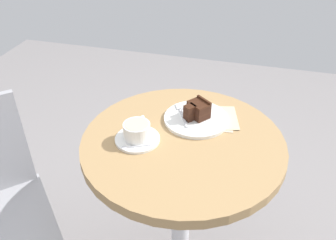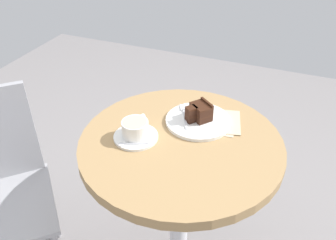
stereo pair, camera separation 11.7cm
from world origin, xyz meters
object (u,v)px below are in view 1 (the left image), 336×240
at_px(cake_plate, 196,119).
at_px(cake_slice, 198,110).
at_px(napkin, 213,118).
at_px(coffee_cup, 137,130).
at_px(teaspoon, 132,147).
at_px(fork, 181,112).
at_px(saucer, 137,139).

relative_size(cake_plate, cake_slice, 2.43).
distance_m(cake_slice, napkin, 0.07).
xyz_separation_m(coffee_cup, teaspoon, (-0.05, -0.00, -0.03)).
relative_size(fork, napkin, 0.74).
relative_size(cake_slice, fork, 0.64).
bearing_deg(napkin, cake_plate, 117.16).
relative_size(saucer, fork, 1.01).
distance_m(saucer, fork, 0.20).
height_order(teaspoon, napkin, teaspoon).
xyz_separation_m(coffee_cup, cake_slice, (0.16, -0.16, 0.00)).
distance_m(saucer, cake_slice, 0.24).
relative_size(coffee_cup, napkin, 0.60).
relative_size(teaspoon, napkin, 0.45).
bearing_deg(cake_slice, cake_plate, 152.09).
height_order(cake_plate, fork, fork).
bearing_deg(napkin, teaspoon, 137.72).
bearing_deg(teaspoon, saucer, -115.39).
distance_m(saucer, coffee_cup, 0.03).
distance_m(coffee_cup, cake_slice, 0.23).
height_order(coffee_cup, cake_slice, cake_slice).
xyz_separation_m(saucer, cake_slice, (0.16, -0.16, 0.04)).
bearing_deg(fork, saucer, 124.40).
bearing_deg(saucer, coffee_cup, -3.63).
xyz_separation_m(saucer, cake_plate, (0.16, -0.16, 0.00)).
bearing_deg(coffee_cup, napkin, -49.13).
distance_m(coffee_cup, fork, 0.20).
relative_size(cake_plate, napkin, 1.16).
bearing_deg(cake_slice, napkin, -65.65).
height_order(saucer, teaspoon, teaspoon).
relative_size(teaspoon, cake_slice, 0.95).
distance_m(saucer, cake_plate, 0.23).
bearing_deg(cake_plate, teaspoon, 142.47).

